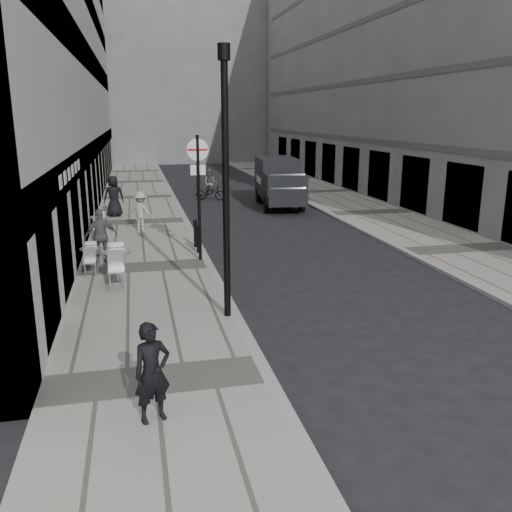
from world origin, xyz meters
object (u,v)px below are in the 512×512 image
Objects in this scene: lamppost at (226,172)px; cyclist at (210,188)px; panel_van at (279,180)px; sign_post at (198,181)px; walking_man at (152,373)px.

cyclist is at bearing 83.19° from lamppost.
cyclist is (-3.23, 2.94, -0.72)m from panel_van.
cyclist is at bearing 77.46° from sign_post.
sign_post is 0.73× the size of panel_van.
sign_post is 5.33m from lamppost.
sign_post is at bearing -78.08° from cyclist.
panel_van reaches higher than cyclist.
cyclist is at bearing 143.43° from panel_van.
cyclist is (2.23, 18.70, -2.80)m from lamppost.
panel_van is at bearing 70.90° from lamppost.
panel_van reaches higher than walking_man.
panel_van is (7.34, 19.99, 0.49)m from walking_man.
cyclist is at bearing 60.08° from walking_man.
panel_van is at bearing -20.98° from cyclist.
panel_van is 4.42m from cyclist.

